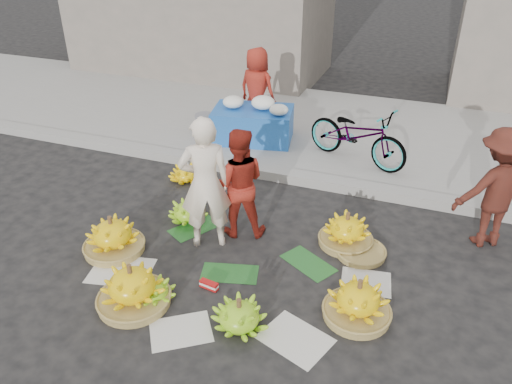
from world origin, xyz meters
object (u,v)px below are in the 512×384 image
(banana_bunch_0, at_px, (113,236))
(banana_bunch_4, at_px, (358,301))
(vendor_cream, at_px, (205,184))
(bicycle, at_px, (357,135))
(flower_table, at_px, (253,122))

(banana_bunch_0, xyz_separation_m, banana_bunch_4, (3.00, -0.09, -0.01))
(vendor_cream, xyz_separation_m, bicycle, (1.32, 2.73, -0.27))
(banana_bunch_0, bearing_deg, vendor_cream, 28.78)
(banana_bunch_4, bearing_deg, bicycle, 101.25)
(vendor_cream, bearing_deg, banana_bunch_0, 0.39)
(banana_bunch_0, relative_size, vendor_cream, 0.43)
(banana_bunch_0, bearing_deg, bicycle, 54.69)
(banana_bunch_0, distance_m, bicycle, 4.04)
(banana_bunch_0, relative_size, flower_table, 0.49)
(banana_bunch_4, xyz_separation_m, flower_table, (-2.51, 3.60, 0.24))
(banana_bunch_4, relative_size, bicycle, 0.42)
(banana_bunch_0, bearing_deg, banana_bunch_4, -1.78)
(banana_bunch_4, xyz_separation_m, vendor_cream, (-1.99, 0.65, 0.64))
(banana_bunch_4, distance_m, vendor_cream, 2.19)
(vendor_cream, relative_size, flower_table, 1.14)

